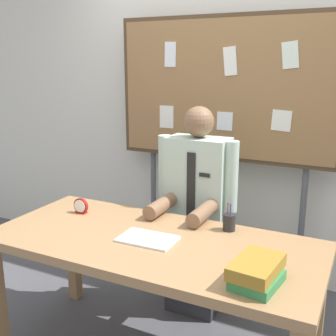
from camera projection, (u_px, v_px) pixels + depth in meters
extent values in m
cube|color=silver|center=(232.00, 105.00, 3.21)|extent=(6.40, 0.08, 2.70)
cube|color=#9E754C|center=(152.00, 244.00, 2.23)|extent=(1.78, 0.80, 0.05)
cube|color=#9E754C|center=(74.00, 253.00, 2.98)|extent=(0.07, 0.07, 0.70)
cube|color=#9E754C|center=(317.00, 313.00, 2.26)|extent=(0.07, 0.07, 0.70)
cube|color=#2D2D33|center=(196.00, 277.00, 2.90)|extent=(0.34, 0.30, 0.44)
cube|color=#B2CCBC|center=(198.00, 195.00, 2.75)|extent=(0.40, 0.22, 0.76)
sphere|color=brown|center=(199.00, 122.00, 2.64)|extent=(0.20, 0.20, 0.20)
cylinder|color=#B2CCBC|center=(165.00, 169.00, 2.80)|extent=(0.09, 0.09, 0.45)
cylinder|color=#B2CCBC|center=(231.00, 177.00, 2.60)|extent=(0.09, 0.09, 0.45)
cylinder|color=brown|center=(161.00, 206.00, 2.59)|extent=(0.09, 0.30, 0.09)
cylinder|color=brown|center=(203.00, 213.00, 2.47)|extent=(0.09, 0.30, 0.09)
cube|color=black|center=(191.00, 191.00, 2.64)|extent=(0.06, 0.01, 0.50)
cube|color=black|center=(204.00, 175.00, 2.57)|extent=(0.07, 0.01, 0.02)
cube|color=#4C3823|center=(224.00, 89.00, 3.00)|extent=(1.65, 0.05, 1.04)
cube|color=olive|center=(224.00, 90.00, 2.99)|extent=(1.59, 0.04, 0.98)
cylinder|color=#59595E|center=(154.00, 205.00, 3.53)|extent=(0.04, 0.04, 0.99)
cylinder|color=#59595E|center=(301.00, 230.00, 3.01)|extent=(0.04, 0.04, 0.99)
cube|color=white|center=(167.00, 117.00, 3.22)|extent=(0.12, 0.00, 0.17)
cube|color=white|center=(170.00, 54.00, 3.09)|extent=(0.09, 0.00, 0.18)
cube|color=white|center=(281.00, 121.00, 2.84)|extent=(0.14, 0.00, 0.15)
cube|color=white|center=(225.00, 121.00, 3.02)|extent=(0.12, 0.00, 0.14)
cube|color=silver|center=(290.00, 55.00, 2.72)|extent=(0.12, 0.00, 0.18)
cube|color=white|center=(230.00, 61.00, 2.91)|extent=(0.11, 0.00, 0.20)
cube|color=#337F47|center=(257.00, 280.00, 1.76)|extent=(0.20, 0.25, 0.04)
cube|color=olive|center=(257.00, 267.00, 1.77)|extent=(0.20, 0.29, 0.06)
cube|color=white|center=(148.00, 239.00, 2.22)|extent=(0.31, 0.20, 0.01)
cylinder|color=maroon|center=(81.00, 206.00, 2.60)|extent=(0.10, 0.02, 0.10)
cylinder|color=white|center=(80.00, 206.00, 2.59)|extent=(0.08, 0.00, 0.08)
cube|color=maroon|center=(81.00, 212.00, 2.61)|extent=(0.07, 0.04, 0.01)
cylinder|color=#262626|center=(229.00, 222.00, 2.34)|extent=(0.07, 0.07, 0.09)
cylinder|color=#263399|center=(230.00, 216.00, 2.31)|extent=(0.01, 0.01, 0.15)
cylinder|color=maroon|center=(228.00, 215.00, 2.33)|extent=(0.01, 0.01, 0.15)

